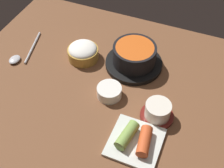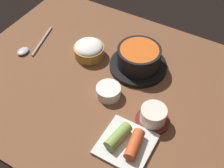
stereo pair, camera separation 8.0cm
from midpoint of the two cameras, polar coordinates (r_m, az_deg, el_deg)
name	(u,v)px [view 1 (the left image)]	position (r cm, az deg, el deg)	size (l,w,h in cm)	color
dining_table	(109,86)	(96.51, -3.01, -0.53)	(100.00, 76.00, 2.00)	brown
stone_pot	(134,57)	(99.16, 2.07, 5.21)	(19.70, 19.70, 8.18)	black
rice_bowl	(83,52)	(103.37, -7.92, 6.18)	(10.80, 10.80, 5.95)	#B78C38
tea_cup_with_saucer	(158,111)	(85.89, 6.29, -5.46)	(10.07, 10.07, 5.63)	maroon
banchan_cup_center	(109,91)	(91.17, -3.04, -1.59)	(7.80, 7.80, 3.61)	white
kimchi_plate	(135,140)	(81.45, 1.76, -11.09)	(14.29, 14.29, 4.33)	silver
spoon	(21,55)	(110.67, -19.38, 5.24)	(6.35, 18.91, 1.35)	#B7B7BC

